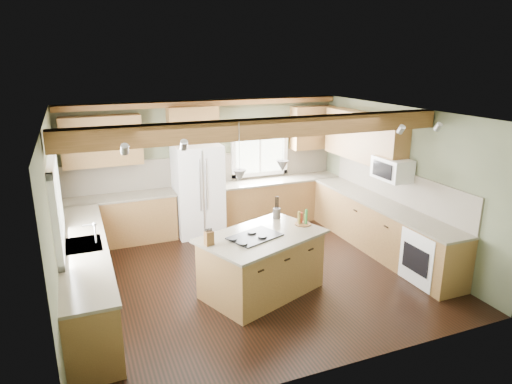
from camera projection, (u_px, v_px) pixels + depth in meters
name	position (u px, v px, depth m)	size (l,w,h in m)	color
floor	(252.00, 275.00, 7.41)	(5.60, 5.60, 0.00)	black
ceiling	(252.00, 114.00, 6.66)	(5.60, 5.60, 0.00)	silver
wall_back	(207.00, 165.00, 9.26)	(5.60, 5.60, 0.00)	#4D523A
wall_left	(55.00, 223.00, 6.03)	(5.00, 5.00, 0.00)	#4D523A
wall_right	(399.00, 181.00, 8.04)	(5.00, 5.00, 0.00)	#4D523A
ceiling_beam	(267.00, 128.00, 6.21)	(5.55, 0.26, 0.26)	#533617
soffit_trim	(206.00, 103.00, 8.81)	(5.55, 0.20, 0.10)	#533617
backsplash_back	(207.00, 169.00, 9.27)	(5.58, 0.03, 0.58)	brown
backsplash_right	(396.00, 185.00, 8.11)	(0.03, 3.70, 0.58)	brown
base_cab_back_left	(121.00, 221.00, 8.59)	(2.02, 0.60, 0.88)	brown
counter_back_left	(119.00, 197.00, 8.46)	(2.06, 0.64, 0.04)	#4F473A
base_cab_back_right	(279.00, 201.00, 9.77)	(2.62, 0.60, 0.88)	brown
counter_back_right	(279.00, 180.00, 9.64)	(2.66, 0.64, 0.04)	#4F473A
base_cab_left	(86.00, 276.00, 6.42)	(0.60, 3.70, 0.88)	brown
counter_left	(83.00, 246.00, 6.29)	(0.64, 3.74, 0.04)	#4F473A
base_cab_right	(380.00, 228.00, 8.23)	(0.60, 3.70, 0.88)	brown
counter_right	(382.00, 204.00, 8.09)	(0.64, 3.74, 0.04)	#4F473A
upper_cab_back_left	(102.00, 141.00, 8.20)	(1.40, 0.35, 0.90)	brown
upper_cab_over_fridge	(193.00, 125.00, 8.75)	(0.96, 0.35, 0.70)	brown
upper_cab_right	(364.00, 137.00, 8.60)	(0.35, 2.20, 0.90)	brown
upper_cab_back_corner	(312.00, 128.00, 9.74)	(0.90, 0.35, 0.90)	brown
window_left	(55.00, 203.00, 6.01)	(0.04, 1.60, 1.05)	white
window_back	(259.00, 149.00, 9.58)	(1.10, 0.04, 1.00)	white
sink	(83.00, 245.00, 6.29)	(0.50, 0.65, 0.03)	#262628
faucet	(95.00, 234.00, 6.31)	(0.02, 0.02, 0.28)	#B2B2B7
dishwasher	(92.00, 324.00, 5.28)	(0.60, 0.60, 0.84)	white
oven	(431.00, 256.00, 7.07)	(0.60, 0.72, 0.84)	white
microwave	(392.00, 169.00, 7.85)	(0.40, 0.70, 0.38)	white
pendant_left	(240.00, 176.00, 6.08)	(0.18, 0.18, 0.16)	#B2B2B7
pendant_right	(282.00, 166.00, 6.63)	(0.18, 0.18, 0.16)	#B2B2B7
refrigerator	(198.00, 190.00, 8.92)	(0.90, 0.74, 1.80)	white
island	(262.00, 265.00, 6.76)	(1.66, 1.01, 0.88)	olive
island_top	(262.00, 236.00, 6.63)	(1.77, 1.12, 0.04)	#4F473A
cooktop	(255.00, 237.00, 6.53)	(0.72, 0.48, 0.02)	black
knife_block	(209.00, 238.00, 6.24)	(0.12, 0.09, 0.20)	brown
utensil_crock	(277.00, 213.00, 7.28)	(0.12, 0.12, 0.17)	#362F2B
bottle_tray	(303.00, 217.00, 7.00)	(0.25, 0.25, 0.23)	brown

